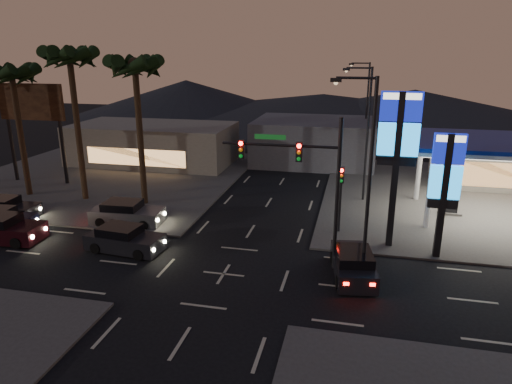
% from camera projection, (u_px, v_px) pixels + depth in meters
% --- Properties ---
extents(ground, '(140.00, 140.00, 0.00)m').
position_uv_depth(ground, '(224.00, 274.00, 23.60)').
color(ground, black).
rests_on(ground, ground).
extents(corner_lot_ne, '(24.00, 24.00, 0.12)m').
position_uv_depth(corner_lot_ne, '(482.00, 200.00, 35.11)').
color(corner_lot_ne, '#47443F').
rests_on(corner_lot_ne, ground).
extents(corner_lot_nw, '(24.00, 24.00, 0.12)m').
position_uv_depth(corner_lot_nw, '(107.00, 176.00, 41.87)').
color(corner_lot_nw, '#47443F').
rests_on(corner_lot_nw, ground).
extents(gas_station, '(12.20, 8.20, 5.47)m').
position_uv_depth(gas_station, '(508.00, 146.00, 29.90)').
color(gas_station, silver).
rests_on(gas_station, ground).
extents(convenience_store, '(10.00, 6.00, 4.00)m').
position_uv_depth(convenience_store, '(497.00, 162.00, 38.78)').
color(convenience_store, '#726B5B').
rests_on(convenience_store, ground).
extents(pylon_sign_tall, '(2.20, 0.35, 9.00)m').
position_uv_depth(pylon_sign_tall, '(398.00, 140.00, 25.04)').
color(pylon_sign_tall, black).
rests_on(pylon_sign_tall, ground).
extents(pylon_sign_short, '(1.60, 0.35, 7.00)m').
position_uv_depth(pylon_sign_short, '(446.00, 177.00, 24.10)').
color(pylon_sign_short, black).
rests_on(pylon_sign_short, ground).
extents(traffic_signal_mast, '(6.10, 0.39, 8.00)m').
position_uv_depth(traffic_signal_mast, '(304.00, 171.00, 23.12)').
color(traffic_signal_mast, black).
rests_on(traffic_signal_mast, ground).
extents(pedestal_signal, '(0.32, 0.39, 4.30)m').
position_uv_depth(pedestal_signal, '(341.00, 189.00, 28.08)').
color(pedestal_signal, black).
rests_on(pedestal_signal, ground).
extents(streetlight_near, '(2.14, 0.25, 10.00)m').
position_uv_depth(streetlight_near, '(366.00, 170.00, 21.41)').
color(streetlight_near, black).
rests_on(streetlight_near, ground).
extents(streetlight_mid, '(2.14, 0.25, 10.00)m').
position_uv_depth(streetlight_mid, '(365.00, 127.00, 33.52)').
color(streetlight_mid, black).
rests_on(streetlight_mid, ground).
extents(streetlight_far, '(2.14, 0.25, 10.00)m').
position_uv_depth(streetlight_far, '(365.00, 106.00, 46.57)').
color(streetlight_far, black).
rests_on(streetlight_far, ground).
extents(palm_a, '(4.41, 4.41, 10.86)m').
position_uv_depth(palm_a, '(136.00, 76.00, 31.57)').
color(palm_a, black).
rests_on(palm_a, ground).
extents(palm_b, '(4.41, 4.41, 11.46)m').
position_uv_depth(palm_b, '(70.00, 67.00, 32.46)').
color(palm_b, black).
rests_on(palm_b, ground).
extents(palm_c, '(4.41, 4.41, 10.26)m').
position_uv_depth(palm_c, '(12.00, 82.00, 33.84)').
color(palm_c, black).
rests_on(palm_c, ground).
extents(billboard, '(6.00, 0.30, 8.50)m').
position_uv_depth(billboard, '(32.00, 110.00, 38.17)').
color(billboard, black).
rests_on(billboard, ground).
extents(building_far_west, '(16.00, 8.00, 4.00)m').
position_uv_depth(building_far_west, '(153.00, 144.00, 46.47)').
color(building_far_west, '#726B5B').
rests_on(building_far_west, ground).
extents(building_far_mid, '(12.00, 9.00, 4.40)m').
position_uv_depth(building_far_mid, '(315.00, 141.00, 46.75)').
color(building_far_mid, '#4C4C51').
rests_on(building_far_mid, ground).
extents(hill_left, '(40.00, 40.00, 6.00)m').
position_uv_depth(hill_left, '(187.00, 97.00, 83.90)').
color(hill_left, black).
rests_on(hill_left, ground).
extents(hill_right, '(50.00, 50.00, 5.00)m').
position_uv_depth(hill_right, '(414.00, 105.00, 75.60)').
color(hill_right, black).
rests_on(hill_right, ground).
extents(hill_center, '(60.00, 60.00, 4.00)m').
position_uv_depth(hill_center, '(323.00, 106.00, 78.91)').
color(hill_center, black).
rests_on(hill_center, ground).
extents(car_lane_a_front, '(4.67, 2.27, 1.48)m').
position_uv_depth(car_lane_a_front, '(124.00, 239.00, 26.21)').
color(car_lane_a_front, black).
rests_on(car_lane_a_front, ground).
extents(car_lane_a_mid, '(5.04, 2.34, 1.61)m').
position_uv_depth(car_lane_a_mid, '(1.00, 229.00, 27.56)').
color(car_lane_a_mid, black).
rests_on(car_lane_a_mid, ground).
extents(car_lane_b_front, '(4.88, 2.24, 1.56)m').
position_uv_depth(car_lane_b_front, '(127.00, 214.00, 30.26)').
color(car_lane_b_front, '#5B5B5D').
rests_on(car_lane_b_front, ground).
extents(car_lane_b_mid, '(4.76, 2.24, 1.51)m').
position_uv_depth(car_lane_b_mid, '(3.00, 209.00, 31.21)').
color(car_lane_b_mid, black).
rests_on(car_lane_b_mid, ground).
extents(suv_station, '(2.53, 4.69, 1.49)m').
position_uv_depth(suv_station, '(353.00, 264.00, 23.19)').
color(suv_station, black).
rests_on(suv_station, ground).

